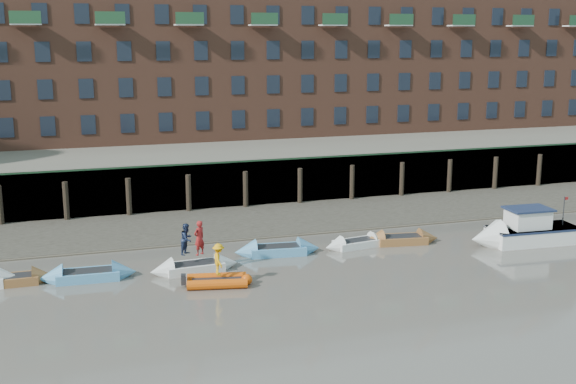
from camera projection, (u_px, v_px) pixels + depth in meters
name	position (u px, v px, depth m)	size (l,w,h in m)	color
ground	(327.00, 331.00, 29.68)	(220.00, 220.00, 0.00)	#5E5850
foreshore	(230.00, 223.00, 46.46)	(110.00, 8.00, 0.50)	#3D382F
mud_band	(242.00, 237.00, 43.29)	(110.00, 1.60, 0.10)	#4C4336
river_wall	(215.00, 186.00, 50.20)	(110.00, 1.23, 3.30)	#2D2A26
bank_terrace	(184.00, 155.00, 62.89)	(110.00, 28.00, 3.20)	#5E594D
apartment_terrace	(178.00, 23.00, 61.39)	(80.60, 15.56, 20.98)	brown
rowboat_1	(9.00, 280.00, 35.14)	(4.28, 1.24, 1.24)	brown
rowboat_2	(88.00, 275.00, 35.81)	(4.78, 1.57, 1.37)	#4E91BE
rowboat_3	(195.00, 267.00, 37.03)	(4.68, 1.68, 1.33)	silver
rowboat_4	(277.00, 250.00, 39.92)	(4.89, 1.89, 1.38)	#4E91BE
rowboat_5	(357.00, 243.00, 41.31)	(4.22, 1.82, 1.18)	silver
rowboat_6	(401.00, 240.00, 41.99)	(4.62, 1.90, 1.30)	brown
rib_tender	(220.00, 281.00, 35.01)	(3.26, 2.00, 0.55)	#C94A09
motor_launch	(517.00, 233.00, 41.75)	(6.66, 2.48, 2.71)	silver
person_rower_a	(199.00, 238.00, 36.71)	(0.66, 0.43, 1.80)	maroon
person_rower_b	(187.00, 239.00, 36.82)	(0.79, 0.62, 1.63)	#19233F
person_rib_crew	(219.00, 259.00, 34.87)	(1.01, 0.58, 1.57)	orange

